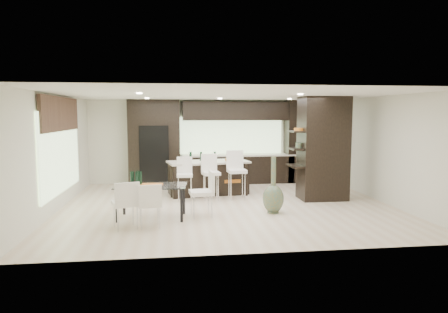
{
  "coord_description": "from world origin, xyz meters",
  "views": [
    {
      "loc": [
        -1.3,
        -9.63,
        2.23
      ],
      "look_at": [
        0.0,
        0.6,
        1.15
      ],
      "focal_mm": 32.0,
      "sensor_mm": 36.0,
      "label": 1
    }
  ],
  "objects": [
    {
      "name": "refrigerator",
      "position": [
        -1.9,
        3.12,
        0.95
      ],
      "size": [
        0.9,
        0.68,
        1.9
      ],
      "primitive_type": "cube",
      "color": "black",
      "rests_on": "ground"
    },
    {
      "name": "back_wall",
      "position": [
        0.0,
        3.5,
        1.35
      ],
      "size": [
        8.0,
        0.02,
        2.7
      ],
      "primitive_type": "cube",
      "color": "silver",
      "rests_on": "ground"
    },
    {
      "name": "stone_accent",
      "position": [
        -3.93,
        0.2,
        2.25
      ],
      "size": [
        0.08,
        3.0,
        0.8
      ],
      "primitive_type": "cube",
      "color": "brown",
      "rests_on": "left_wall"
    },
    {
      "name": "left_wall",
      "position": [
        -4.0,
        0.0,
        1.35
      ],
      "size": [
        0.02,
        7.0,
        2.7
      ],
      "primitive_type": "cube",
      "color": "silver",
      "rests_on": "ground"
    },
    {
      "name": "ceiling_spots",
      "position": [
        0.0,
        0.25,
        2.68
      ],
      "size": [
        4.0,
        3.0,
        0.02
      ],
      "primitive_type": "cube",
      "color": "white",
      "rests_on": "ceiling"
    },
    {
      "name": "ground",
      "position": [
        0.0,
        0.0,
        0.0
      ],
      "size": [
        8.0,
        8.0,
        0.0
      ],
      "primitive_type": "plane",
      "color": "beige",
      "rests_on": "ground"
    },
    {
      "name": "ceiling",
      "position": [
        0.0,
        0.0,
        2.7
      ],
      "size": [
        8.0,
        7.0,
        0.02
      ],
      "primitive_type": "cube",
      "color": "white",
      "rests_on": "ground"
    },
    {
      "name": "bench",
      "position": [
        -0.05,
        1.31,
        0.22
      ],
      "size": [
        1.18,
        0.5,
        0.45
      ],
      "primitive_type": "cube",
      "rotation": [
        0.0,
        0.0,
        0.05
      ],
      "color": "black",
      "rests_on": "ground"
    },
    {
      "name": "chair_end",
      "position": [
        -0.71,
        -1.03,
        0.46
      ],
      "size": [
        0.54,
        0.54,
        0.92
      ],
      "primitive_type": "cube",
      "rotation": [
        0.0,
        0.0,
        1.67
      ],
      "color": "white",
      "rests_on": "ground"
    },
    {
      "name": "back_cabinetry",
      "position": [
        0.5,
        3.17,
        1.35
      ],
      "size": [
        6.8,
        0.68,
        2.7
      ],
      "primitive_type": "cube",
      "color": "black",
      "rests_on": "ground"
    },
    {
      "name": "right_wall",
      "position": [
        4.0,
        0.0,
        1.35
      ],
      "size": [
        0.02,
        7.0,
        2.7
      ],
      "primitive_type": "cube",
      "color": "silver",
      "rests_on": "ground"
    },
    {
      "name": "chair_far",
      "position": [
        -2.25,
        -1.77,
        0.44
      ],
      "size": [
        0.6,
        0.6,
        0.88
      ],
      "primitive_type": "cube",
      "rotation": [
        0.0,
        0.0,
        0.32
      ],
      "color": "white",
      "rests_on": "ground"
    },
    {
      "name": "dining_table",
      "position": [
        -1.79,
        -1.03,
        0.36
      ],
      "size": [
        1.57,
        0.98,
        0.72
      ],
      "primitive_type": "cube",
      "rotation": [
        0.0,
        0.0,
        -0.09
      ],
      "color": "white",
      "rests_on": "ground"
    },
    {
      "name": "window_left",
      "position": [
        -3.96,
        0.2,
        1.35
      ],
      "size": [
        0.04,
        3.2,
        1.9
      ],
      "primitive_type": "cube",
      "color": "#B2D199",
      "rests_on": "left_wall"
    },
    {
      "name": "floor_vase",
      "position": [
        0.94,
        -0.92,
        0.65
      ],
      "size": [
        0.5,
        0.5,
        1.3
      ],
      "primitive_type": null,
      "rotation": [
        0.0,
        0.0,
        -0.04
      ],
      "color": "#4D5C42",
      "rests_on": "ground"
    },
    {
      "name": "chair_near",
      "position": [
        -1.79,
        -1.76,
        0.41
      ],
      "size": [
        0.5,
        0.5,
        0.82
      ],
      "primitive_type": "cube",
      "rotation": [
        0.0,
        0.0,
        0.13
      ],
      "color": "white",
      "rests_on": "ground"
    },
    {
      "name": "window_back",
      "position": [
        0.6,
        3.46,
        1.55
      ],
      "size": [
        3.4,
        0.04,
        1.2
      ],
      "primitive_type": "cube",
      "color": "#B2D199",
      "rests_on": "back_wall"
    },
    {
      "name": "stool_right",
      "position": [
        0.35,
        0.66,
        0.52
      ],
      "size": [
        0.5,
        0.5,
        1.04
      ],
      "primitive_type": "cube",
      "rotation": [
        0.0,
        0.0,
        0.1
      ],
      "color": "white",
      "rests_on": "ground"
    },
    {
      "name": "kitchen_island",
      "position": [
        -0.34,
        1.47,
        0.47
      ],
      "size": [
        2.37,
        1.34,
        0.93
      ],
      "primitive_type": "cube",
      "rotation": [
        0.0,
        0.0,
        0.18
      ],
      "color": "black",
      "rests_on": "ground"
    },
    {
      "name": "stool_left",
      "position": [
        -1.02,
        0.69,
        0.46
      ],
      "size": [
        0.41,
        0.41,
        0.91
      ],
      "primitive_type": "cube",
      "rotation": [
        0.0,
        0.0,
        -0.02
      ],
      "color": "white",
      "rests_on": "ground"
    },
    {
      "name": "stool_mid",
      "position": [
        -0.34,
        0.68,
        0.49
      ],
      "size": [
        0.49,
        0.49,
        0.97
      ],
      "primitive_type": "cube",
      "rotation": [
        0.0,
        0.0,
        0.17
      ],
      "color": "white",
      "rests_on": "ground"
    },
    {
      "name": "partition_column",
      "position": [
        2.6,
        0.4,
        1.35
      ],
      "size": [
        1.2,
        0.8,
        2.7
      ],
      "primitive_type": "cube",
      "color": "black",
      "rests_on": "ground"
    }
  ]
}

